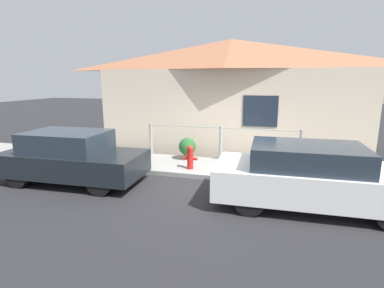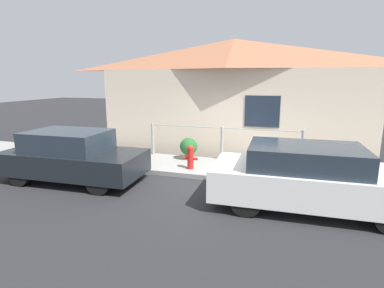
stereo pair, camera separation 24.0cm
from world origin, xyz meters
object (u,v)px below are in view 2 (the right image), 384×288
object	(u,v)px
car_left	(73,156)
fire_hydrant	(190,157)
car_right	(310,177)
potted_plant_near_hydrant	(189,147)

from	to	relation	value
car_left	fire_hydrant	distance (m)	3.17
car_right	potted_plant_near_hydrant	world-z (taller)	car_right
potted_plant_near_hydrant	car_left	bearing A→B (deg)	-132.99
car_right	potted_plant_near_hydrant	xyz separation A→B (m)	(-3.46, 2.54, -0.15)
potted_plant_near_hydrant	car_right	bearing A→B (deg)	-36.33
car_right	fire_hydrant	xyz separation A→B (m)	(-3.08, 1.56, -0.19)
fire_hydrant	potted_plant_near_hydrant	size ratio (longest dim) A/B	0.98
car_left	fire_hydrant	bearing A→B (deg)	27.55
car_right	potted_plant_near_hydrant	distance (m)	4.30
fire_hydrant	potted_plant_near_hydrant	xyz separation A→B (m)	(-0.38, 0.98, 0.04)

